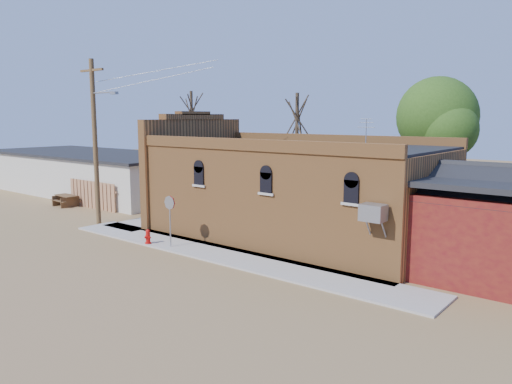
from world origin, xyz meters
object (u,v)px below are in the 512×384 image
Objects in this scene: brick_bar at (288,190)px; stop_sign at (170,208)px; fire_hydrant at (148,237)px; utility_pole at (96,139)px; picnic_table at (66,199)px; trash_barrel at (149,211)px.

brick_bar is 5.94m from stop_sign.
fire_hydrant is at bearing -143.78° from stop_sign.
fire_hydrant is at bearing -11.92° from utility_pole.
fire_hydrant is 0.36× the size of picnic_table.
utility_pole is 7.28m from fire_hydrant.
utility_pole is at bearing -156.31° from brick_bar.
brick_bar is 24.30× the size of fire_hydrant.
utility_pole reaches higher than stop_sign.
stop_sign is at bearing 35.44° from fire_hydrant.
picnic_table is at bearing -173.15° from fire_hydrant.
trash_barrel is at bearing 9.60° from picnic_table.
trash_barrel is 7.69m from picnic_table.
utility_pole is 4.81× the size of picnic_table.
brick_bar is 21.08× the size of trash_barrel.
utility_pole reaches higher than trash_barrel.
fire_hydrant is at bearing -39.48° from trash_barrel.
trash_barrel is at bearing 73.20° from utility_pole.
utility_pole is at bearing -106.80° from trash_barrel.
fire_hydrant is at bearing -126.62° from brick_bar.
brick_bar is at bearing 9.50° from trash_barrel.
trash_barrel reaches higher than fire_hydrant.
picnic_table is at bearing -169.90° from stop_sign.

